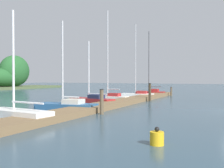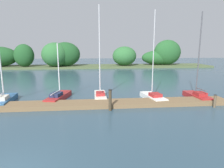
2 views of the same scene
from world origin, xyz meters
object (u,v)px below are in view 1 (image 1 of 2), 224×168
(sailboat_1, at_px, (15,114))
(mooring_piling_2, at_px, (150,92))
(sailboat_5, at_px, (137,94))
(sailboat_4, at_px, (109,95))
(mooring_piling_1, at_px, (102,102))
(mooring_piling_3, at_px, (171,91))
(sailboat_6, at_px, (150,92))
(sailboat_2, at_px, (65,105))
(sailboat_3, at_px, (91,100))
(channel_buoy_0, at_px, (157,138))

(sailboat_1, bearing_deg, mooring_piling_2, -94.22)
(sailboat_5, xyz_separation_m, mooring_piling_2, (-4.12, -2.71, 0.47))
(sailboat_1, bearing_deg, sailboat_4, -78.26)
(mooring_piling_1, relative_size, mooring_piling_3, 1.40)
(sailboat_1, xyz_separation_m, mooring_piling_3, (21.81, -2.56, 0.18))
(sailboat_6, bearing_deg, sailboat_2, 86.33)
(mooring_piling_3, bearing_deg, sailboat_6, 91.72)
(sailboat_6, height_order, mooring_piling_2, sailboat_6)
(sailboat_3, relative_size, sailboat_4, 0.60)
(sailboat_2, bearing_deg, sailboat_3, -86.55)
(sailboat_2, height_order, mooring_piling_3, sailboat_2)
(sailboat_2, relative_size, channel_buoy_0, 10.02)
(sailboat_1, bearing_deg, sailboat_5, -83.04)
(sailboat_2, xyz_separation_m, sailboat_4, (8.28, 0.86, 0.12))
(sailboat_3, relative_size, channel_buoy_0, 8.81)
(sailboat_3, bearing_deg, sailboat_4, -74.71)
(sailboat_4, bearing_deg, sailboat_1, 95.46)
(sailboat_1, distance_m, sailboat_5, 17.64)
(sailboat_6, bearing_deg, sailboat_1, 87.52)
(sailboat_3, height_order, sailboat_5, sailboat_5)
(sailboat_5, relative_size, mooring_piling_3, 7.54)
(mooring_piling_2, bearing_deg, channel_buoy_0, -161.96)
(sailboat_3, xyz_separation_m, channel_buoy_0, (-10.73, -8.50, -0.09))
(sailboat_1, height_order, sailboat_5, sailboat_5)
(sailboat_3, bearing_deg, mooring_piling_1, 138.43)
(mooring_piling_2, bearing_deg, sailboat_4, 99.23)
(sailboat_1, xyz_separation_m, sailboat_5, (17.64, 0.18, 0.01))
(mooring_piling_2, height_order, channel_buoy_0, mooring_piling_2)
(sailboat_4, distance_m, sailboat_6, 8.91)
(sailboat_1, height_order, sailboat_3, sailboat_1)
(sailboat_4, distance_m, mooring_piling_2, 3.81)
(sailboat_1, distance_m, mooring_piling_3, 21.96)
(sailboat_2, relative_size, sailboat_3, 1.14)
(sailboat_4, bearing_deg, channel_buoy_0, 120.95)
(sailboat_1, xyz_separation_m, sailboat_4, (12.91, 1.21, 0.11))
(sailboat_3, height_order, sailboat_6, sailboat_6)
(sailboat_4, height_order, sailboat_5, sailboat_4)
(mooring_piling_3, bearing_deg, mooring_piling_2, 179.76)
(sailboat_5, relative_size, channel_buoy_0, 13.66)
(mooring_piling_1, xyz_separation_m, mooring_piling_3, (17.79, 0.04, -0.21))
(sailboat_2, relative_size, mooring_piling_3, 5.53)
(sailboat_2, distance_m, sailboat_5, 13.00)
(mooring_piling_1, bearing_deg, channel_buoy_0, -139.15)
(sailboat_3, relative_size, mooring_piling_3, 4.86)
(sailboat_4, relative_size, mooring_piling_1, 5.76)
(sailboat_1, height_order, sailboat_6, sailboat_6)
(sailboat_1, bearing_deg, mooring_piling_1, -116.51)
(mooring_piling_1, relative_size, channel_buoy_0, 2.53)
(mooring_piling_1, bearing_deg, mooring_piling_3, 0.13)
(sailboat_2, bearing_deg, mooring_piling_1, 162.90)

